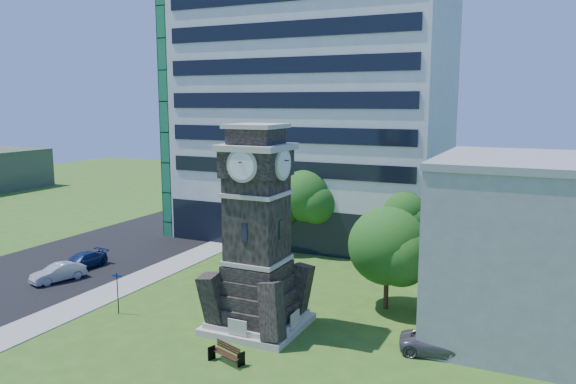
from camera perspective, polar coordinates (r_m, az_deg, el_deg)
The scene contains 15 objects.
ground at distance 34.81m, azimuth -9.16°, elevation -13.73°, with size 160.00×160.00×0.00m, color #315819.
sidewalk at distance 44.01m, azimuth -15.86°, elevation -8.99°, with size 3.00×70.00×0.06m, color gray.
street at distance 49.81m, azimuth -23.35°, elevation -7.30°, with size 14.00×80.00×0.02m, color black.
clock_tower at distance 33.26m, azimuth -3.15°, elevation -5.11°, with size 5.40×5.40×12.22m.
office_tall at distance 56.49m, azimuth 2.71°, elevation 9.90°, with size 26.20×15.11×28.60m.
office_low at distance 35.43m, azimuth 27.15°, elevation -5.36°, with size 15.20×12.20×10.40m.
car_street_mid at distance 46.38m, azimuth -22.31°, elevation -7.59°, with size 1.39×3.99×1.32m, color #9D9FA4.
car_street_north at distance 49.00m, azimuth -20.21°, elevation -6.61°, with size 1.80×4.42×1.28m, color navy.
car_east_lot at distance 32.28m, azimuth 15.23°, elevation -14.67°, with size 1.99×4.32×1.20m, color #55555B.
park_bench at distance 30.60m, azimuth -6.23°, elevation -15.94°, with size 1.90×0.51×0.98m.
street_sign at distance 37.95m, azimuth -16.94°, elevation -9.35°, with size 0.65×0.06×2.69m.
tree_nw at distance 51.67m, azimuth -2.12°, elevation -0.71°, with size 6.65×6.05×7.84m.
tree_nc at distance 50.33m, azimuth 2.15°, elevation -0.52°, with size 5.50×5.00×7.74m.
tree_ne at distance 47.93m, azimuth 12.16°, elevation -2.24°, with size 4.72×4.29×6.50m.
tree_east at distance 37.08m, azimuth 10.16°, elevation -5.66°, with size 5.61×5.10×6.80m.
Camera 1 is at (18.25, -26.41, 13.46)m, focal length 35.00 mm.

